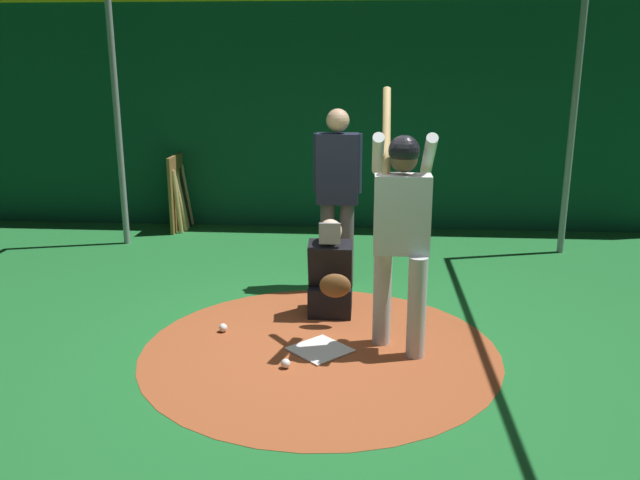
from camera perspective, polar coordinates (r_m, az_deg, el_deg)
ground_plane at (r=5.50m, az=0.00°, el=-9.59°), size 26.43×26.43×0.00m
dirt_circle at (r=5.50m, az=0.00°, el=-9.56°), size 2.95×2.95×0.01m
home_plate at (r=5.50m, az=0.00°, el=-9.47°), size 0.59×0.59×0.01m
batter at (r=5.22m, az=7.05°, el=1.47°), size 0.68×0.49×2.11m
catcher at (r=6.11m, az=0.94°, el=-3.34°), size 0.58×0.40×0.93m
umpire at (r=6.72m, az=1.51°, el=4.49°), size 0.23×0.49×1.86m
back_wall at (r=9.28m, az=2.04°, el=11.35°), size 0.22×10.43×3.32m
cage_frame at (r=4.99m, az=0.00°, el=14.81°), size 6.29×5.62×3.22m
bat_rack at (r=9.56m, az=-11.92°, el=4.00°), size 0.94×0.20×1.05m
baseball_0 at (r=5.20m, az=-2.99°, el=-10.63°), size 0.07×0.07×0.07m
baseball_1 at (r=5.90m, az=-8.40°, el=-7.52°), size 0.07×0.07×0.07m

